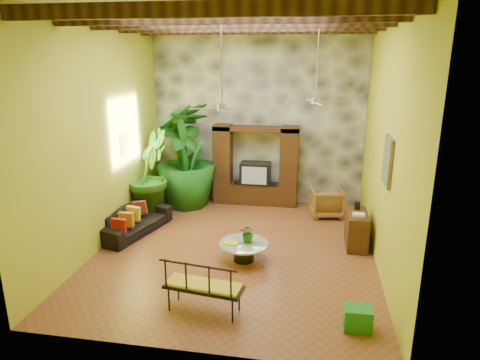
% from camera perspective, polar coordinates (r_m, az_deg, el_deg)
% --- Properties ---
extents(ground, '(7.00, 7.00, 0.00)m').
position_cam_1_polar(ground, '(9.71, -0.52, -9.20)').
color(ground, brown).
rests_on(ground, ground).
extents(ceiling, '(6.00, 7.00, 0.02)m').
position_cam_1_polar(ceiling, '(8.79, -0.61, 21.66)').
color(ceiling, silver).
rests_on(ceiling, back_wall).
extents(back_wall, '(6.00, 0.02, 5.00)m').
position_cam_1_polar(back_wall, '(12.33, 2.38, 8.49)').
color(back_wall, '#A5AA26').
rests_on(back_wall, ground).
extents(left_wall, '(0.02, 7.00, 5.00)m').
position_cam_1_polar(left_wall, '(9.90, -18.00, 5.74)').
color(left_wall, '#A5AA26').
rests_on(left_wall, ground).
extents(right_wall, '(0.02, 7.00, 5.00)m').
position_cam_1_polar(right_wall, '(8.89, 18.88, 4.53)').
color(right_wall, '#A5AA26').
rests_on(right_wall, ground).
extents(stone_accent_wall, '(5.98, 0.10, 4.98)m').
position_cam_1_polar(stone_accent_wall, '(12.27, 2.34, 8.45)').
color(stone_accent_wall, '#3C3E44').
rests_on(stone_accent_wall, ground).
extents(ceiling_beams, '(5.95, 5.36, 0.22)m').
position_cam_1_polar(ceiling_beams, '(8.77, -0.61, 20.23)').
color(ceiling_beams, '#3E2713').
rests_on(ceiling_beams, ceiling).
extents(entertainment_center, '(2.40, 0.55, 2.30)m').
position_cam_1_polar(entertainment_center, '(12.29, 2.08, 1.15)').
color(entertainment_center, black).
rests_on(entertainment_center, ground).
extents(ceiling_fan_front, '(1.28, 1.28, 1.86)m').
position_cam_1_polar(ceiling_fan_front, '(8.44, -2.44, 11.00)').
color(ceiling_fan_front, '#A2A2A7').
rests_on(ceiling_fan_front, ceiling).
extents(ceiling_fan_back, '(1.28, 1.28, 1.86)m').
position_cam_1_polar(ceiling_fan_back, '(9.84, 10.11, 11.53)').
color(ceiling_fan_back, '#A2A2A7').
rests_on(ceiling_fan_back, ceiling).
extents(wall_art_mask, '(0.06, 0.32, 0.55)m').
position_cam_1_polar(wall_art_mask, '(10.83, -15.22, 4.67)').
color(wall_art_mask, orange).
rests_on(wall_art_mask, left_wall).
extents(wall_art_painting, '(0.06, 0.70, 0.90)m').
position_cam_1_polar(wall_art_painting, '(8.35, 19.09, 2.37)').
color(wall_art_painting, navy).
rests_on(wall_art_painting, right_wall).
extents(sofa, '(1.35, 2.25, 0.61)m').
position_cam_1_polar(sofa, '(10.76, -13.98, -5.29)').
color(sofa, black).
rests_on(sofa, ground).
extents(wicker_armchair, '(0.93, 0.95, 0.76)m').
position_cam_1_polar(wicker_armchair, '(11.73, 11.49, -2.93)').
color(wicker_armchair, olive).
rests_on(wicker_armchair, ground).
extents(tall_plant_a, '(1.59, 1.63, 2.58)m').
position_cam_1_polar(tall_plant_a, '(12.22, -7.72, 2.50)').
color(tall_plant_a, '#1B5D18').
rests_on(tall_plant_a, ground).
extents(tall_plant_b, '(1.22, 1.43, 2.33)m').
position_cam_1_polar(tall_plant_b, '(11.53, -12.09, 0.80)').
color(tall_plant_b, '#235E18').
rests_on(tall_plant_b, ground).
extents(tall_plant_c, '(2.23, 2.23, 2.96)m').
position_cam_1_polar(tall_plant_c, '(12.10, -7.32, 3.30)').
color(tall_plant_c, '#1A631B').
rests_on(tall_plant_c, ground).
extents(coffee_table, '(1.04, 1.04, 0.40)m').
position_cam_1_polar(coffee_table, '(9.11, 0.49, -9.20)').
color(coffee_table, black).
rests_on(coffee_table, ground).
extents(centerpiece_plant, '(0.39, 0.35, 0.41)m').
position_cam_1_polar(centerpiece_plant, '(9.02, 1.12, -7.07)').
color(centerpiece_plant, '#1E5616').
rests_on(centerpiece_plant, coffee_table).
extents(yellow_tray, '(0.32, 0.25, 0.03)m').
position_cam_1_polar(yellow_tray, '(9.01, -1.13, -8.39)').
color(yellow_tray, yellow).
rests_on(yellow_tray, coffee_table).
extents(iron_bench, '(1.38, 0.67, 0.57)m').
position_cam_1_polar(iron_bench, '(7.29, -5.04, -13.67)').
color(iron_bench, black).
rests_on(iron_bench, ground).
extents(side_console, '(0.45, 1.00, 0.80)m').
position_cam_1_polar(side_console, '(10.06, 15.27, -6.38)').
color(side_console, '#371A11').
rests_on(side_console, ground).
extents(green_bin, '(0.44, 0.34, 0.38)m').
position_cam_1_polar(green_bin, '(7.33, 15.40, -17.35)').
color(green_bin, '#207821').
rests_on(green_bin, ground).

